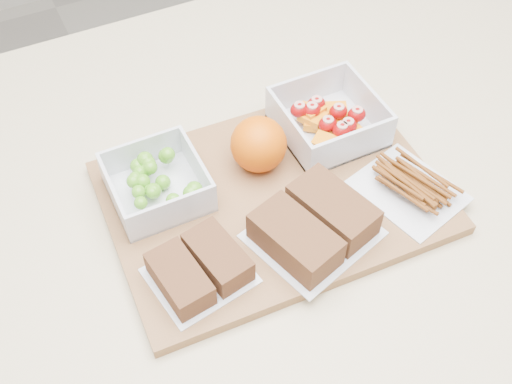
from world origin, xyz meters
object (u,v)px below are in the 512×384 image
orange (259,144)px  grape_container (157,183)px  sandwich_bag_center (314,225)px  pretzel_bag (410,184)px  sandwich_bag_left (199,268)px  fruit_container (328,120)px  cutting_board (273,197)px

orange → grape_container: bearing=176.0°
sandwich_bag_center → pretzel_bag: (0.15, 0.01, -0.01)m
sandwich_bag_left → fruit_container: bearing=29.3°
grape_container → pretzel_bag: size_ratio=0.76×
sandwich_bag_left → sandwich_bag_center: bearing=-2.4°
grape_container → sandwich_bag_left: (-0.00, -0.14, -0.00)m
cutting_board → fruit_container: 0.14m
fruit_container → pretzel_bag: (0.04, -0.14, -0.01)m
grape_container → pretzel_bag: bearing=-25.4°
sandwich_bag_center → orange: bearing=93.4°
cutting_board → sandwich_bag_left: (-0.13, -0.07, 0.02)m
pretzel_bag → sandwich_bag_left: bearing=-179.8°
orange → sandwich_bag_center: 0.14m
cutting_board → grape_container: grape_container is taller
orange → cutting_board: bearing=-96.5°
sandwich_bag_left → sandwich_bag_center: sandwich_bag_center is taller
cutting_board → sandwich_bag_center: sandwich_bag_center is taller
orange → sandwich_bag_center: orange is taller
cutting_board → sandwich_bag_center: 0.09m
sandwich_bag_left → pretzel_bag: sandwich_bag_left is taller
cutting_board → orange: 0.07m
orange → sandwich_bag_center: bearing=-86.6°
sandwich_bag_center → grape_container: bearing=135.2°
grape_container → sandwich_bag_center: size_ratio=0.68×
sandwich_bag_center → pretzel_bag: size_ratio=1.11×
fruit_container → sandwich_bag_center: fruit_container is taller
orange → sandwich_bag_left: bearing=-137.1°
orange → pretzel_bag: (0.15, -0.13, -0.02)m
orange → sandwich_bag_center: size_ratio=0.44×
fruit_container → sandwich_bag_left: fruit_container is taller
orange → pretzel_bag: 0.20m
cutting_board → pretzel_bag: size_ratio=2.73×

